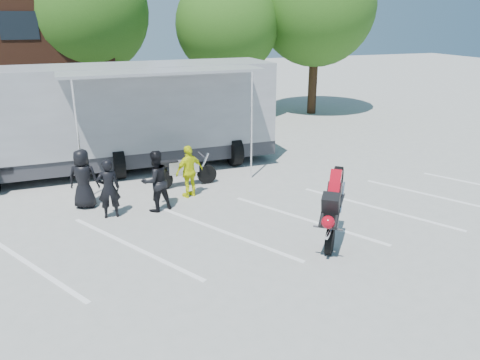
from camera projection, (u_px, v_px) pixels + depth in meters
ground at (229, 250)px, 11.40m from camera, size 100.00×100.00×0.00m
parking_bay_lines at (217, 233)px, 12.29m from camera, size 18.09×13.33×0.01m
tree_left at (86, 12)px, 23.09m from camera, size 6.12×6.12×8.64m
tree_mid at (227, 25)px, 24.67m from camera, size 5.44×5.44×7.68m
tree_right at (317, 7)px, 25.53m from camera, size 6.46×6.46×9.12m
transporter_truck at (131, 167)px, 17.65m from camera, size 11.96×5.90×3.78m
parked_motorcycle at (186, 186)px, 15.69m from camera, size 2.25×0.84×1.16m
stunt_bike_rider at (333, 240)px, 11.90m from camera, size 1.82×1.98×2.16m
spectator_leather_a at (83, 179)px, 13.69m from camera, size 1.01×0.83×1.78m
spectator_leather_b at (109, 189)px, 13.01m from camera, size 0.64×0.43×1.71m
spectator_leather_c at (156, 181)px, 13.47m from camera, size 1.04×0.92×1.81m
spectator_hivis at (189, 171)px, 14.54m from camera, size 1.05×0.72×1.66m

